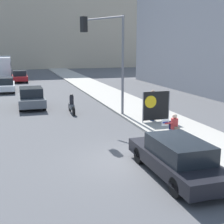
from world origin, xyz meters
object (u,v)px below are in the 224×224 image
object	(u,v)px
car_on_road_nearest	(31,98)
parked_car_curbside	(177,157)
city_bus_on_road	(2,65)
protest_banner	(156,106)
jogger_on_sidewalk	(153,105)
motorcycle_on_road	(72,105)
traffic_light_pole	(110,49)
car_on_road_distant	(20,76)
seated_protester	(175,126)
car_on_road_midblock	(6,85)

from	to	relation	value
car_on_road_nearest	parked_car_curbside	bearing A→B (deg)	-73.89
parked_car_curbside	city_bus_on_road	world-z (taller)	city_bus_on_road
parked_car_curbside	car_on_road_nearest	xyz separation A→B (m)	(-4.16, 14.39, 0.06)
parked_car_curbside	protest_banner	bearing A→B (deg)	70.41
jogger_on_sidewalk	motorcycle_on_road	bearing A→B (deg)	-21.57
jogger_on_sidewalk	traffic_light_pole	distance (m)	4.29
traffic_light_pole	car_on_road_distant	distance (m)	24.09
jogger_on_sidewalk	car_on_road_nearest	distance (m)	9.61
car_on_road_nearest	motorcycle_on_road	bearing A→B (deg)	-48.99
car_on_road_distant	city_bus_on_road	bearing A→B (deg)	107.75
traffic_light_pole	car_on_road_distant	bearing A→B (deg)	102.20
city_bus_on_road	traffic_light_pole	bearing A→B (deg)	-76.45
seated_protester	jogger_on_sidewalk	bearing A→B (deg)	95.67
traffic_light_pole	motorcycle_on_road	xyz separation A→B (m)	(-2.05, 2.23, -3.79)
jogger_on_sidewalk	car_on_road_distant	size ratio (longest dim) A/B	0.43
jogger_on_sidewalk	car_on_road_distant	xyz separation A→B (m)	(-7.12, 25.12, -0.34)
car_on_road_nearest	car_on_road_midblock	xyz separation A→B (m)	(-2.01, 9.47, -0.03)
seated_protester	city_bus_on_road	xyz separation A→B (m)	(-8.86, 36.32, 0.95)
city_bus_on_road	car_on_road_nearest	bearing A→B (deg)	-83.66
car_on_road_nearest	car_on_road_midblock	bearing A→B (deg)	101.97
seated_protester	car_on_road_midblock	world-z (taller)	car_on_road_midblock
jogger_on_sidewalk	parked_car_curbside	world-z (taller)	jogger_on_sidewalk
seated_protester	traffic_light_pole	distance (m)	6.87
car_on_road_nearest	traffic_light_pole	bearing A→B (deg)	-48.32
jogger_on_sidewalk	motorcycle_on_road	distance (m)	5.82
parked_car_curbside	city_bus_on_road	distance (m)	40.54
traffic_light_pole	parked_car_curbside	size ratio (longest dim) A/B	1.31
protest_banner	car_on_road_midblock	world-z (taller)	protest_banner
jogger_on_sidewalk	car_on_road_distant	bearing A→B (deg)	-51.19
car_on_road_distant	motorcycle_on_road	distance (m)	21.26
traffic_light_pole	parked_car_curbside	world-z (taller)	traffic_light_pole
jogger_on_sidewalk	traffic_light_pole	world-z (taller)	traffic_light_pole
seated_protester	protest_banner	distance (m)	3.65
traffic_light_pole	car_on_road_midblock	world-z (taller)	traffic_light_pole
jogger_on_sidewalk	motorcycle_on_road	xyz separation A→B (m)	(-4.13, 4.07, -0.52)
seated_protester	car_on_road_midblock	size ratio (longest dim) A/B	0.25
car_on_road_nearest	motorcycle_on_road	world-z (taller)	car_on_road_nearest
car_on_road_distant	traffic_light_pole	bearing A→B (deg)	-77.80
parked_car_curbside	motorcycle_on_road	size ratio (longest dim) A/B	2.24
seated_protester	parked_car_curbside	world-z (taller)	parked_car_curbside
parked_car_curbside	car_on_road_distant	xyz separation A→B (m)	(-4.64, 32.57, 0.04)
parked_car_curbside	seated_protester	bearing A→B (deg)	62.56
car_on_road_nearest	car_on_road_midblock	world-z (taller)	car_on_road_nearest
car_on_road_distant	seated_protester	bearing A→B (deg)	-77.34
city_bus_on_road	parked_car_curbside	bearing A→B (deg)	-80.06
parked_car_curbside	car_on_road_midblock	bearing A→B (deg)	104.49
car_on_road_midblock	car_on_road_nearest	bearing A→B (deg)	-78.03
car_on_road_nearest	motorcycle_on_road	xyz separation A→B (m)	(2.50, -2.88, -0.19)
seated_protester	traffic_light_pole	xyz separation A→B (m)	(-1.47, 5.69, 3.56)
car_on_road_nearest	motorcycle_on_road	size ratio (longest dim) A/B	1.95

